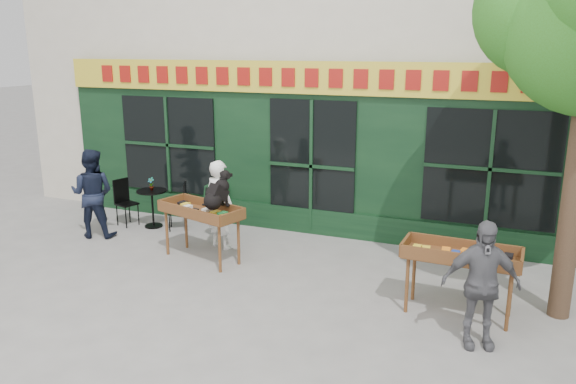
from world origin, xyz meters
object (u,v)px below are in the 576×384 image
at_px(dog, 217,189).
at_px(woman, 220,204).
at_px(book_cart_center, 201,213).
at_px(man_left, 92,193).
at_px(bistro_table, 152,201).
at_px(man_right, 481,284).
at_px(book_cart_right, 461,258).

height_order(dog, woman, woman).
xyz_separation_m(dog, woman, (-0.35, 0.70, -0.48)).
relative_size(book_cart_center, woman, 1.00).
bearing_deg(book_cart_center, man_left, -170.19).
bearing_deg(woman, bistro_table, -0.04).
bearing_deg(man_left, book_cart_center, 155.24).
height_order(dog, bistro_table, dog).
bearing_deg(bistro_table, dog, -29.59).
xyz_separation_m(book_cart_center, man_left, (-2.55, 0.30, 0.03)).
relative_size(dog, woman, 0.37).
xyz_separation_m(book_cart_center, man_right, (4.57, -1.24, -0.02)).
distance_m(dog, man_left, 2.95).
bearing_deg(dog, man_right, 0.73).
distance_m(book_cart_center, man_left, 2.56).
relative_size(man_right, bistro_table, 2.10).
bearing_deg(book_cart_right, book_cart_center, 175.81).
bearing_deg(dog, woman, 133.04).
bearing_deg(man_right, book_cart_center, 147.18).
relative_size(book_cart_center, man_right, 1.01).
height_order(woman, book_cart_right, woman).
bearing_deg(woman, book_cart_center, 106.47).
relative_size(book_cart_center, book_cart_right, 1.06).
height_order(book_cart_center, man_left, man_left).
distance_m(man_right, bistro_table, 6.87).
bearing_deg(dog, book_cart_right, 10.07).
distance_m(man_right, man_left, 7.28).
height_order(woman, man_right, woman).
bearing_deg(book_cart_right, woman, 167.41).
bearing_deg(book_cart_right, man_left, 175.76).
xyz_separation_m(woman, man_left, (-2.55, -0.35, 0.04)).
bearing_deg(bistro_table, woman, -16.52).
height_order(man_right, bistro_table, man_right).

